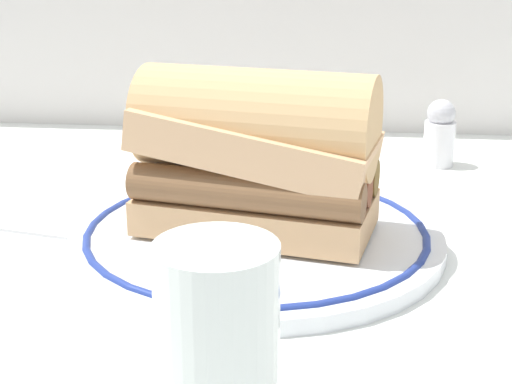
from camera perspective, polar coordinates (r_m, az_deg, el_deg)
ground_plane at (r=0.59m, az=1.97°, el=-4.07°), size 1.50×1.50×0.00m
plate at (r=0.59m, az=-0.00°, el=-3.44°), size 0.29×0.29×0.01m
sausage_sandwich at (r=0.56m, az=0.00°, el=2.94°), size 0.19×0.12×0.12m
drinking_glass at (r=0.37m, az=-2.88°, el=-11.96°), size 0.06×0.06×0.10m
salt_shaker at (r=0.81m, az=13.55°, el=4.26°), size 0.03×0.03×0.07m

